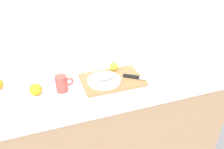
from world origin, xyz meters
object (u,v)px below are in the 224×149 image
at_px(coffee_mug_1, 143,56).
at_px(coffee_mug_2, 62,83).
at_px(lemon_0, 114,66).
at_px(white_plate, 104,80).
at_px(fish_fillet, 104,77).
at_px(chef_knife, 139,78).
at_px(cutting_board, 112,80).

bearing_deg(coffee_mug_1, coffee_mug_2, -162.28).
relative_size(lemon_0, coffee_mug_1, 0.54).
relative_size(white_plate, coffee_mug_1, 1.91).
bearing_deg(fish_fillet, lemon_0, 47.78).
bearing_deg(chef_knife, cutting_board, -165.91).
distance_m(cutting_board, coffee_mug_2, 0.33).
xyz_separation_m(fish_fillet, lemon_0, (0.11, 0.12, -0.00)).
bearing_deg(white_plate, coffee_mug_2, 177.67).
xyz_separation_m(white_plate, chef_knife, (0.23, -0.05, 0.00)).
height_order(cutting_board, white_plate, white_plate).
bearing_deg(chef_knife, lemon_0, 159.87).
distance_m(lemon_0, coffee_mug_2, 0.39).
distance_m(chef_knife, lemon_0, 0.21).
bearing_deg(chef_knife, fish_fillet, -156.93).
relative_size(white_plate, chef_knife, 0.85).
xyz_separation_m(cutting_board, lemon_0, (0.05, 0.10, 0.04)).
relative_size(cutting_board, lemon_0, 6.47).
height_order(cutting_board, lemon_0, lemon_0).
xyz_separation_m(cutting_board, white_plate, (-0.06, -0.02, 0.02)).
distance_m(fish_fillet, coffee_mug_2, 0.27).
bearing_deg(white_plate, coffee_mug_1, 29.68).
xyz_separation_m(fish_fillet, coffee_mug_1, (0.39, 0.22, -0.01)).
bearing_deg(coffee_mug_1, chef_knife, -120.56).
distance_m(cutting_board, lemon_0, 0.12).
bearing_deg(white_plate, cutting_board, 15.28).
height_order(white_plate, lemon_0, lemon_0).
relative_size(chef_knife, coffee_mug_2, 2.26).
bearing_deg(cutting_board, coffee_mug_1, 31.99).
distance_m(chef_knife, coffee_mug_2, 0.50).
relative_size(coffee_mug_1, coffee_mug_2, 1.01).
height_order(white_plate, chef_knife, chef_knife).
distance_m(lemon_0, coffee_mug_1, 0.29).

